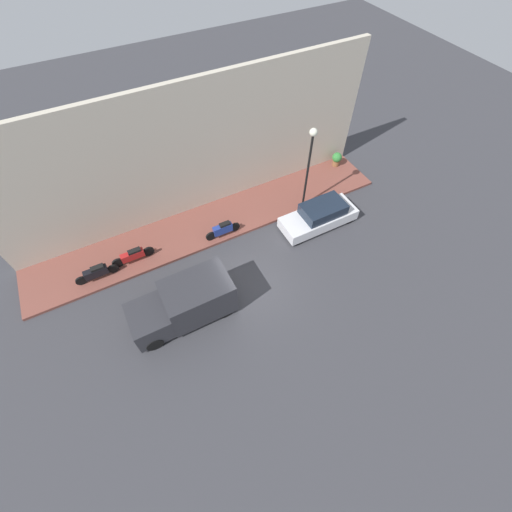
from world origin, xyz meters
TOP-DOWN VIEW (x-y plane):
  - ground_plane at (0.00, 0.00)m, footprint 60.00×60.00m
  - sidewalk at (4.56, 0.00)m, footprint 2.98×19.85m
  - building_facade at (6.21, 0.00)m, footprint 0.30×19.85m
  - parked_car at (1.85, -5.19)m, footprint 1.62×4.21m
  - delivery_van at (-0.05, 3.24)m, footprint 1.92×4.50m
  - motorcycle_blue at (3.44, -0.17)m, footprint 0.30×1.94m
  - motorcycle_black at (3.75, 6.33)m, footprint 0.30×2.04m
  - motorcycle_red at (3.96, 4.50)m, footprint 0.30×2.12m
  - streetlamp at (3.35, -5.10)m, footprint 0.39×0.39m
  - potted_plant at (5.46, -8.92)m, footprint 0.60×0.60m

SIDE VIEW (x-z plane):
  - ground_plane at x=0.00m, z-range 0.00..0.00m
  - sidewalk at x=4.56m, z-range 0.00..0.16m
  - motorcycle_red at x=3.96m, z-range 0.20..0.95m
  - motorcycle_black at x=3.75m, z-range 0.19..0.99m
  - motorcycle_blue at x=3.44m, z-range 0.19..1.02m
  - potted_plant at x=5.46m, z-range 0.21..1.11m
  - parked_car at x=1.85m, z-range -0.04..1.36m
  - delivery_van at x=-0.05m, z-range 0.02..2.04m
  - building_facade at x=6.21m, z-range 0.00..7.23m
  - streetlamp at x=3.35m, z-range 1.17..6.10m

